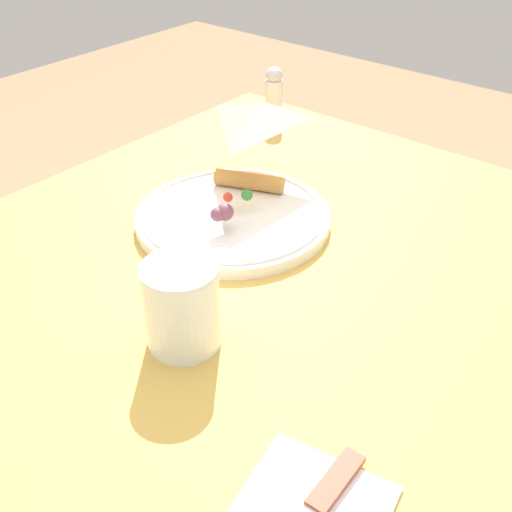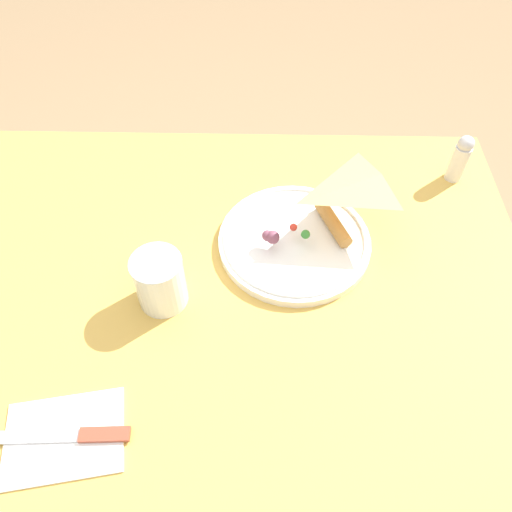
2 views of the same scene
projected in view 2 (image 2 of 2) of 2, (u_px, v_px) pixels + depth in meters
ground_plane at (236, 445)px, 1.42m from camera, size 6.00×6.00×0.00m
dining_table at (225, 329)px, 0.91m from camera, size 1.04×0.83×0.77m
plate_pizza at (295, 239)px, 0.87m from camera, size 0.27×0.27×0.05m
milk_glass at (160, 283)px, 0.78m from camera, size 0.08×0.08×0.10m
napkin_folded at (64, 437)px, 0.67m from camera, size 0.18×0.14×0.00m
butter_knife at (70, 436)px, 0.67m from camera, size 0.18×0.03×0.01m
salt_shaker at (460, 158)px, 0.95m from camera, size 0.03×0.03×0.10m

